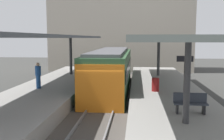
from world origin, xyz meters
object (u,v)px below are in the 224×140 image
Objects in this scene: commuter_train at (111,70)px; platform_sign at (185,67)px; passenger_near_bench at (38,75)px; platform_bench at (190,102)px; litter_bin at (155,85)px.

commuter_train is 5.57× the size of platform_sign.
passenger_near_bench is at bearing 171.87° from platform_sign.
platform_bench is at bearing -95.86° from platform_sign.
passenger_near_bench reaches higher than platform_bench.
platform_sign reaches higher than passenger_near_bench.
platform_sign is at bearing -36.01° from litter_bin.
passenger_near_bench is at bearing -137.97° from commuter_train.
platform_sign is 2.76× the size of litter_bin.
platform_bench is 9.70m from passenger_near_bench.
litter_bin is at bearing 104.07° from platform_bench.
platform_sign is at bearing -8.13° from passenger_near_bench.
platform_sign is (4.58, -5.08, 0.90)m from commuter_train.
commuter_train is 8.79× the size of platform_bench.
passenger_near_bench is (-8.47, 4.71, 0.39)m from platform_bench.
platform_bench is at bearing -75.93° from litter_bin.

